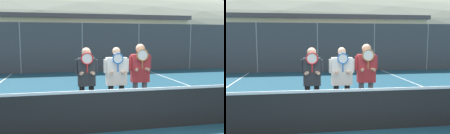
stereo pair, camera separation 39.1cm
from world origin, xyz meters
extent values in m
plane|color=navy|center=(0.00, 0.00, 0.00)|extent=(120.00, 120.00, 0.00)
ellipsoid|color=gray|center=(0.00, 61.69, 0.00)|extent=(139.66, 77.59, 27.16)
cube|color=beige|center=(1.58, 18.90, 1.86)|extent=(17.49, 5.00, 3.73)
cube|color=#4C4C51|center=(1.58, 18.90, 3.91)|extent=(17.99, 5.50, 0.36)
cylinder|color=gray|center=(-3.53, 9.94, 1.46)|extent=(0.06, 0.06, 2.93)
cylinder|color=gray|center=(0.00, 9.94, 1.46)|extent=(0.06, 0.06, 2.93)
cylinder|color=gray|center=(3.53, 9.94, 1.46)|extent=(0.06, 0.06, 2.93)
cylinder|color=gray|center=(7.06, 9.94, 1.46)|extent=(0.06, 0.06, 2.93)
cube|color=#42474C|center=(0.00, 9.94, 1.46)|extent=(21.18, 0.02, 2.93)
cube|color=black|center=(0.00, 0.00, 0.44)|extent=(10.65, 0.02, 0.87)
cube|color=white|center=(0.00, 0.00, 0.90)|extent=(10.65, 0.03, 0.06)
cube|color=white|center=(4.03, 3.00, 0.00)|extent=(0.05, 16.00, 0.01)
cylinder|color=black|center=(-0.82, 0.91, 0.43)|extent=(0.13, 0.13, 0.85)
cylinder|color=black|center=(-0.59, 0.91, 0.43)|extent=(0.13, 0.13, 0.85)
cube|color=#282D33|center=(-0.71, 0.91, 1.19)|extent=(0.42, 0.22, 0.68)
sphere|color=tan|center=(-0.71, 0.91, 1.67)|extent=(0.22, 0.22, 0.22)
cylinder|color=#282D33|center=(-0.94, 0.91, 1.32)|extent=(0.08, 0.08, 0.33)
cylinder|color=#282D33|center=(-0.48, 0.91, 1.32)|extent=(0.08, 0.08, 0.33)
cylinder|color=tan|center=(-0.81, 0.82, 1.18)|extent=(0.16, 0.27, 0.08)
cylinder|color=tan|center=(-0.60, 0.82, 1.18)|extent=(0.16, 0.27, 0.08)
cylinder|color=red|center=(-0.71, 0.73, 1.30)|extent=(0.03, 0.03, 0.20)
torus|color=red|center=(-0.71, 0.73, 1.53)|extent=(0.29, 0.03, 0.29)
cylinder|color=silver|center=(-0.71, 0.73, 1.53)|extent=(0.24, 0.00, 0.24)
cylinder|color=black|center=(-0.12, 0.86, 0.43)|extent=(0.13, 0.13, 0.86)
cylinder|color=black|center=(0.16, 0.86, 0.43)|extent=(0.13, 0.13, 0.86)
cube|color=white|center=(0.02, 0.86, 1.19)|extent=(0.50, 0.22, 0.68)
sphere|color=tan|center=(0.02, 0.86, 1.69)|extent=(0.19, 0.19, 0.19)
cylinder|color=white|center=(-0.26, 0.86, 1.33)|extent=(0.08, 0.08, 0.33)
cylinder|color=white|center=(0.29, 0.86, 1.33)|extent=(0.08, 0.08, 0.33)
cylinder|color=tan|center=(-0.11, 0.77, 1.18)|extent=(0.16, 0.27, 0.08)
cylinder|color=tan|center=(0.14, 0.77, 1.18)|extent=(0.16, 0.27, 0.08)
cylinder|color=#1E5BAD|center=(0.02, 0.68, 1.30)|extent=(0.03, 0.03, 0.20)
torus|color=#1E5BAD|center=(0.02, 0.68, 1.52)|extent=(0.27, 0.03, 0.27)
cylinder|color=silver|center=(0.02, 0.68, 1.52)|extent=(0.22, 0.00, 0.22)
cylinder|color=#56565B|center=(0.54, 0.95, 0.45)|extent=(0.13, 0.13, 0.89)
cylinder|color=#56565B|center=(0.78, 0.95, 0.45)|extent=(0.13, 0.13, 0.89)
cube|color=maroon|center=(0.66, 0.95, 1.25)|extent=(0.45, 0.22, 0.71)
sphere|color=tan|center=(0.66, 0.95, 1.74)|extent=(0.23, 0.23, 0.23)
cylinder|color=maroon|center=(0.41, 0.95, 1.38)|extent=(0.08, 0.08, 0.35)
cylinder|color=maroon|center=(0.91, 0.95, 1.38)|extent=(0.08, 0.08, 0.35)
cylinder|color=tan|center=(0.55, 0.86, 1.23)|extent=(0.16, 0.27, 0.08)
cylinder|color=tan|center=(0.77, 0.86, 1.23)|extent=(0.16, 0.27, 0.08)
cylinder|color=#936033|center=(0.66, 0.77, 1.35)|extent=(0.03, 0.03, 0.20)
torus|color=#936033|center=(0.66, 0.77, 1.59)|extent=(0.31, 0.03, 0.31)
cylinder|color=silver|center=(0.66, 0.77, 1.59)|extent=(0.26, 0.00, 0.26)
cylinder|color=black|center=(-5.26, 12.11, 0.30)|extent=(0.60, 0.16, 0.60)
cylinder|color=black|center=(-5.26, 13.87, 0.30)|extent=(0.60, 0.16, 0.60)
cube|color=black|center=(-1.56, 12.65, 0.72)|extent=(4.62, 1.71, 0.83)
cube|color=#2D3842|center=(-1.56, 12.65, 1.47)|extent=(2.54, 1.57, 0.68)
cylinder|color=black|center=(-0.06, 11.78, 0.30)|extent=(0.60, 0.16, 0.60)
cylinder|color=black|center=(-0.06, 13.53, 0.30)|extent=(0.60, 0.16, 0.60)
cylinder|color=black|center=(-3.07, 11.78, 0.30)|extent=(0.60, 0.16, 0.60)
cylinder|color=black|center=(-3.07, 13.53, 0.30)|extent=(0.60, 0.16, 0.60)
cube|color=silver|center=(3.47, 12.61, 0.71)|extent=(4.34, 1.84, 0.81)
cube|color=#2D3842|center=(3.47, 12.61, 1.45)|extent=(2.39, 1.69, 0.67)
cylinder|color=black|center=(4.88, 11.67, 0.30)|extent=(0.60, 0.16, 0.60)
cylinder|color=black|center=(4.88, 13.54, 0.30)|extent=(0.60, 0.16, 0.60)
cylinder|color=black|center=(2.06, 11.67, 0.30)|extent=(0.60, 0.16, 0.60)
cylinder|color=black|center=(2.06, 13.54, 0.30)|extent=(0.60, 0.16, 0.60)
cube|color=slate|center=(8.52, 12.68, 0.72)|extent=(4.66, 1.81, 0.83)
cube|color=#2D3842|center=(8.52, 12.68, 1.48)|extent=(2.56, 1.67, 0.68)
cylinder|color=black|center=(10.03, 13.61, 0.30)|extent=(0.60, 0.16, 0.60)
cylinder|color=black|center=(7.00, 11.75, 0.30)|extent=(0.60, 0.16, 0.60)
cylinder|color=black|center=(7.00, 13.61, 0.30)|extent=(0.60, 0.16, 0.60)
camera|label=1|loc=(-1.33, -5.06, 1.98)|focal=40.00mm
camera|label=2|loc=(-0.95, -5.13, 1.98)|focal=40.00mm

